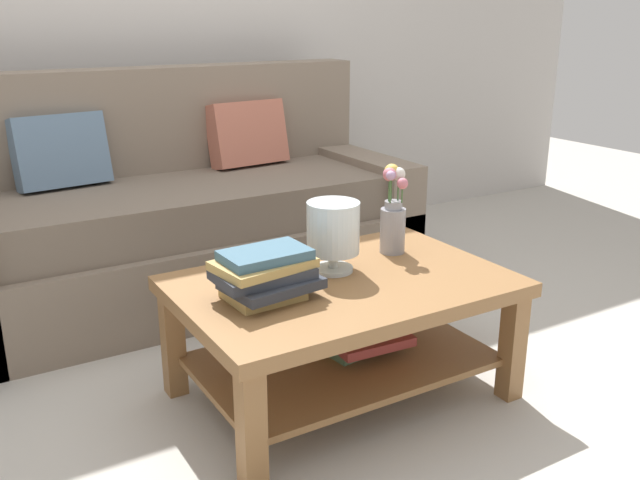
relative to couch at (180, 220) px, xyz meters
The scene contains 7 objects.
ground_plane 1.04m from the couch, 87.19° to the right, with size 10.00×10.00×0.00m, color #B7B2A8.
back_wall 1.20m from the couch, 85.99° to the left, with size 6.40×0.12×2.70m, color #BCB7B2.
couch is the anchor object (origin of this frame).
coffee_table 1.24m from the couch, 83.63° to the right, with size 1.12×0.75×0.44m.
book_stack_main 1.26m from the couch, 97.55° to the right, with size 0.33×0.26×0.16m.
glass_hurricane_vase 1.18m from the couch, 82.63° to the right, with size 0.18×0.18×0.25m.
flower_pitcher 1.20m from the couch, 67.57° to the right, with size 0.10×0.11×0.34m.
Camera 1 is at (-1.12, -2.12, 1.31)m, focal length 39.13 mm.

